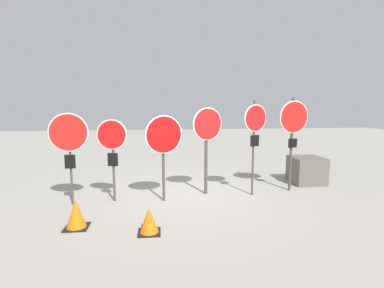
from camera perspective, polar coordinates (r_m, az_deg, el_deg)
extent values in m
plane|color=gray|center=(7.92, -1.10, -9.96)|extent=(40.00, 40.00, 0.00)
cylinder|color=#474238|center=(7.61, -22.13, -2.97)|extent=(0.05, 0.05, 2.14)
cylinder|color=white|center=(7.47, -22.48, 2.07)|extent=(0.90, 0.07, 0.90)
cylinder|color=red|center=(7.45, -22.51, 2.06)|extent=(0.84, 0.07, 0.84)
cube|color=black|center=(7.57, -22.21, -3.13)|extent=(0.24, 0.04, 0.33)
cylinder|color=#474238|center=(7.58, -14.74, -3.46)|extent=(0.06, 0.06, 1.94)
cylinder|color=white|center=(7.43, -15.03, 1.76)|extent=(0.73, 0.11, 0.73)
cylinder|color=red|center=(7.41, -15.06, 1.74)|extent=(0.67, 0.10, 0.67)
cube|color=black|center=(7.51, -14.86, -2.89)|extent=(0.25, 0.05, 0.32)
cylinder|color=#474238|center=(7.38, -5.47, -3.10)|extent=(0.07, 0.07, 2.05)
cylinder|color=white|center=(7.23, -5.39, 1.82)|extent=(0.89, 0.30, 0.93)
cylinder|color=#AD0F0F|center=(7.21, -5.34, 1.80)|extent=(0.84, 0.29, 0.87)
cylinder|color=#474238|center=(7.92, 2.68, -2.00)|extent=(0.08, 0.08, 2.14)
cylinder|color=white|center=(7.77, 2.97, 3.83)|extent=(0.81, 0.34, 0.86)
cylinder|color=red|center=(7.75, 3.04, 3.82)|extent=(0.75, 0.32, 0.80)
cylinder|color=#474238|center=(7.94, 11.58, -0.88)|extent=(0.05, 0.05, 2.48)
cylinder|color=white|center=(7.82, 11.98, 4.86)|extent=(0.66, 0.29, 0.70)
cylinder|color=red|center=(7.81, 12.07, 4.86)|extent=(0.60, 0.27, 0.64)
cube|color=black|center=(7.87, 11.86, 0.62)|extent=(0.26, 0.12, 0.29)
cylinder|color=#474238|center=(8.63, 18.38, -0.18)|extent=(0.07, 0.07, 2.56)
cylinder|color=white|center=(8.51, 18.84, 4.89)|extent=(0.86, 0.19, 0.88)
cylinder|color=red|center=(8.50, 18.91, 4.88)|extent=(0.81, 0.18, 0.82)
cube|color=black|center=(8.57, 18.63, 0.16)|extent=(0.26, 0.07, 0.24)
cube|color=black|center=(5.91, -8.13, -16.32)|extent=(0.42, 0.42, 0.02)
cone|color=orange|center=(5.81, -8.18, -14.06)|extent=(0.35, 0.35, 0.48)
cube|color=black|center=(6.47, -21.11, -14.57)|extent=(0.45, 0.45, 0.02)
cone|color=orange|center=(6.37, -21.24, -12.21)|extent=(0.38, 0.38, 0.55)
cube|color=#605B51|center=(9.75, 20.99, -4.66)|extent=(0.91, 0.93, 0.80)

